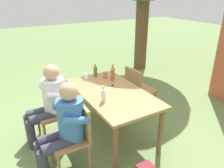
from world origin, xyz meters
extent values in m
plane|color=#6B844C|center=(0.00, 0.00, 0.00)|extent=(24.00, 24.00, 0.00)
cube|color=#A37547|center=(0.00, 0.00, 0.72)|extent=(1.57, 0.88, 0.04)
cylinder|color=brown|center=(-0.71, -0.36, 0.35)|extent=(0.07, 0.07, 0.70)
cylinder|color=brown|center=(0.71, -0.36, 0.35)|extent=(0.07, 0.07, 0.70)
cylinder|color=brown|center=(-0.71, 0.36, 0.35)|extent=(0.07, 0.07, 0.70)
cylinder|color=brown|center=(0.71, 0.36, 0.35)|extent=(0.07, 0.07, 0.70)
cube|color=#A37547|center=(0.35, -0.82, 0.43)|extent=(0.46, 0.46, 0.04)
cube|color=#A37547|center=(0.36, -0.62, 0.66)|extent=(0.42, 0.06, 0.42)
cylinder|color=#A37547|center=(0.16, -1.00, 0.21)|extent=(0.04, 0.04, 0.41)
cylinder|color=#A37547|center=(0.17, -0.62, 0.21)|extent=(0.04, 0.04, 0.41)
cylinder|color=#A37547|center=(0.55, -0.64, 0.21)|extent=(0.04, 0.04, 0.41)
cube|color=#A37547|center=(-0.35, -0.82, 0.43)|extent=(0.45, 0.45, 0.04)
cube|color=#A37547|center=(-0.36, -0.62, 0.66)|extent=(0.42, 0.05, 0.42)
cylinder|color=#A37547|center=(-0.54, -1.01, 0.21)|extent=(0.04, 0.04, 0.41)
cylinder|color=#A37547|center=(-0.16, -1.01, 0.21)|extent=(0.04, 0.04, 0.41)
cylinder|color=#A37547|center=(-0.55, -0.63, 0.21)|extent=(0.04, 0.04, 0.41)
cylinder|color=#A37547|center=(-0.17, -0.63, 0.21)|extent=(0.04, 0.04, 0.41)
cube|color=#A37547|center=(-0.35, 0.82, 0.43)|extent=(0.47, 0.47, 0.04)
cube|color=#A37547|center=(-0.34, 0.62, 0.66)|extent=(0.42, 0.07, 0.42)
cylinder|color=#A37547|center=(-0.18, 1.02, 0.21)|extent=(0.04, 0.04, 0.41)
cylinder|color=#A37547|center=(-0.56, 1.00, 0.21)|extent=(0.04, 0.04, 0.41)
cylinder|color=#A37547|center=(-0.15, 0.64, 0.21)|extent=(0.04, 0.04, 0.41)
cylinder|color=#A37547|center=(-0.53, 0.62, 0.21)|extent=(0.04, 0.04, 0.41)
cylinder|color=#3D70B2|center=(0.35, -0.77, 0.71)|extent=(0.32, 0.32, 0.52)
sphere|color=tan|center=(0.35, -0.77, 1.07)|extent=(0.22, 0.22, 0.22)
cylinder|color=#383847|center=(0.26, -0.97, 0.45)|extent=(0.14, 0.40, 0.14)
cylinder|color=#383847|center=(0.26, -1.17, 0.23)|extent=(0.11, 0.11, 0.45)
cylinder|color=#3D70B2|center=(0.16, -0.77, 0.79)|extent=(0.09, 0.31, 0.16)
cylinder|color=#383847|center=(0.44, -0.97, 0.45)|extent=(0.14, 0.40, 0.14)
cylinder|color=#383847|center=(0.44, -1.17, 0.23)|extent=(0.11, 0.11, 0.45)
cylinder|color=#3D70B2|center=(0.54, -0.77, 0.79)|extent=(0.09, 0.31, 0.16)
cylinder|color=white|center=(-0.35, -0.77, 0.71)|extent=(0.32, 0.32, 0.52)
sphere|color=tan|center=(-0.35, -0.77, 1.07)|extent=(0.22, 0.22, 0.22)
cylinder|color=#383847|center=(-0.44, -0.97, 0.45)|extent=(0.14, 0.40, 0.14)
cylinder|color=#383847|center=(-0.44, -1.17, 0.23)|extent=(0.11, 0.11, 0.45)
cylinder|color=white|center=(-0.54, -0.77, 0.79)|extent=(0.09, 0.31, 0.16)
cylinder|color=#383847|center=(-0.26, -0.97, 0.45)|extent=(0.14, 0.40, 0.14)
cylinder|color=#383847|center=(-0.26, -1.17, 0.23)|extent=(0.11, 0.11, 0.45)
cylinder|color=white|center=(-0.16, -0.77, 0.79)|extent=(0.09, 0.31, 0.16)
cylinder|color=#566623|center=(-0.68, 0.06, 0.83)|extent=(0.06, 0.06, 0.17)
cone|color=#566623|center=(-0.68, 0.06, 0.92)|extent=(0.06, 0.06, 0.02)
cylinder|color=#566623|center=(-0.68, 0.06, 0.94)|extent=(0.03, 0.03, 0.02)
cylinder|color=yellow|center=(-0.68, 0.06, 0.97)|extent=(0.03, 0.03, 0.02)
cylinder|color=white|center=(0.20, -0.25, 0.82)|extent=(0.06, 0.06, 0.16)
cone|color=white|center=(0.20, -0.25, 0.91)|extent=(0.06, 0.06, 0.02)
cylinder|color=white|center=(0.20, -0.25, 0.94)|extent=(0.03, 0.03, 0.02)
cylinder|color=yellow|center=(0.20, -0.25, 0.96)|extent=(0.03, 0.03, 0.02)
cylinder|color=#996019|center=(-0.37, 0.23, 0.85)|extent=(0.06, 0.06, 0.21)
cone|color=#996019|center=(-0.37, 0.23, 0.97)|extent=(0.06, 0.06, 0.03)
cylinder|color=#996019|center=(-0.37, 0.23, 1.00)|extent=(0.03, 0.03, 0.03)
cylinder|color=yellow|center=(-0.37, 0.23, 1.02)|extent=(0.03, 0.03, 0.02)
cylinder|color=white|center=(-0.65, -0.12, 0.79)|extent=(0.08, 0.08, 0.10)
cylinder|color=#BC6B47|center=(-0.52, 0.17, 0.80)|extent=(0.06, 0.06, 0.11)
cube|color=silver|center=(-0.11, 0.01, 0.75)|extent=(0.12, 0.16, 0.01)
cube|color=black|center=(-0.17, 0.10, 0.75)|extent=(0.06, 0.08, 0.01)
cube|color=#2D4784|center=(-1.23, -0.16, 0.21)|extent=(0.33, 0.18, 0.42)
cube|color=navy|center=(-1.23, -0.28, 0.13)|extent=(0.23, 0.06, 0.18)
cylinder|color=brown|center=(-2.40, 2.33, 1.20)|extent=(0.35, 0.35, 2.39)
camera|label=1|loc=(2.52, -1.45, 2.13)|focal=34.94mm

